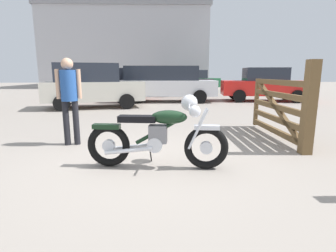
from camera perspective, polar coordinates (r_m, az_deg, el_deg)
ground_plane at (r=4.23m, az=-4.53°, el=-7.62°), size 80.00×80.00×0.00m
vintage_motorcycle at (r=3.84m, az=-1.63°, el=-1.93°), size 2.07×0.73×1.07m
timber_gate at (r=5.85m, az=23.70°, el=3.79°), size 0.23×2.54×1.60m
bystander at (r=5.36m, az=-20.68°, el=6.80°), size 0.46×0.30×1.66m
red_hatchback_near at (r=14.34m, az=20.15°, el=8.44°), size 4.44×2.47×1.67m
white_estate_far at (r=11.22m, az=-16.12°, el=8.51°), size 4.14×2.38×1.78m
blue_hatchback_right at (r=14.76m, az=-12.68°, el=8.91°), size 4.25×2.02×1.67m
silver_sedan_mid at (r=13.16m, az=-0.60°, el=9.38°), size 4.81×2.21×1.74m
pale_sedan_back at (r=16.88m, az=2.37°, el=9.70°), size 4.05×2.12×1.78m
dark_sedan_left at (r=21.76m, az=5.32°, el=9.79°), size 4.43×2.45×1.67m
industrial_building at (r=31.83m, az=-7.82°, el=15.81°), size 16.59×15.01×14.55m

